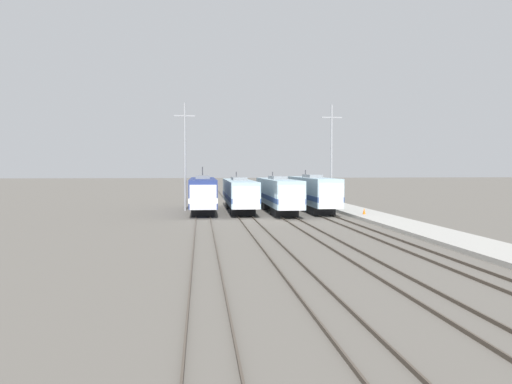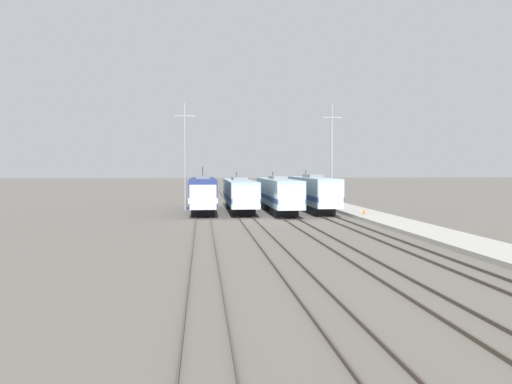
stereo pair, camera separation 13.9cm
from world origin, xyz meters
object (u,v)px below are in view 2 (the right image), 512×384
Objects in this scene: locomotive_center_right at (278,194)px; catenary_tower_left at (185,154)px; catenary_tower_right at (332,155)px; locomotive_far_right at (313,192)px; locomotive_far_left at (203,194)px; locomotive_center_left at (239,194)px; traffic_cone at (364,211)px.

catenary_tower_left reaches higher than locomotive_center_right.
locomotive_far_right is at bearing -139.25° from catenary_tower_right.
locomotive_far_left is 1.30× the size of catenary_tower_left.
locomotive_center_left is (4.28, 1.49, -0.11)m from locomotive_far_left.
catenary_tower_left is (-2.07, 2.71, 4.51)m from locomotive_far_left.
locomotive_center_left is 1.06× the size of locomotive_center_right.
locomotive_center_left is 8.66m from locomotive_far_right.
traffic_cone is (7.93, -6.55, -1.49)m from locomotive_center_right.
locomotive_center_right is at bearing -5.75° from locomotive_far_left.
locomotive_far_right reaches higher than locomotive_center_left.
locomotive_center_right is at bearing 140.43° from traffic_cone.
locomotive_far_right is at bearing -8.32° from locomotive_center_left.
catenary_tower_right is (17.79, 0.00, 0.00)m from catenary_tower_left.
locomotive_far_left is at bearing -170.21° from catenary_tower_right.
locomotive_center_left is 4.89m from locomotive_center_right.
locomotive_center_right is (4.28, -2.36, 0.08)m from locomotive_center_left.
locomotive_far_left reaches higher than traffic_cone.
locomotive_far_left is 12.86m from locomotive_far_right.
locomotive_center_right reaches higher than traffic_cone.
locomotive_far_right reaches higher than locomotive_center_right.
catenary_tower_right is (15.72, 2.71, 4.51)m from locomotive_far_left.
catenary_tower_left reaches higher than locomotive_far_left.
catenary_tower_right reaches higher than locomotive_center_left.
locomotive_far_right is at bearing -9.40° from catenary_tower_left.
locomotive_far_left is at bearing 155.80° from traffic_cone.
locomotive_center_left is 1.51× the size of catenary_tower_right.
locomotive_center_right is at bearing -28.82° from locomotive_center_left.
catenary_tower_right is at bearing 26.56° from locomotive_center_right.
catenary_tower_right is at bearing 9.79° from locomotive_far_left.
locomotive_center_right is at bearing -153.44° from catenary_tower_right.
catenary_tower_right reaches higher than locomotive_far_right.
locomotive_far_left reaches higher than locomotive_far_right.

